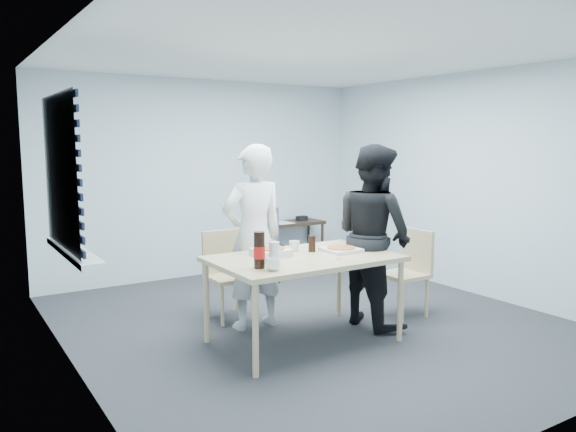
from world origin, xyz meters
TOP-DOWN VIEW (x-y plane):
  - room at (-2.20, 0.40)m, footprint 5.00×5.00m
  - dining_table at (-0.37, -0.38)m, footprint 1.61×1.02m
  - chair_far at (-0.64, 0.65)m, footprint 0.42×0.42m
  - chair_right at (1.01, -0.30)m, footprint 0.42×0.42m
  - person_white at (-0.55, 0.21)m, footprint 0.65×0.42m
  - person_black at (0.49, -0.32)m, footprint 0.47×0.86m
  - side_table at (1.18, 2.28)m, footprint 0.98×0.43m
  - stool at (0.40, 1.66)m, footprint 0.36×0.36m
  - backpack at (0.40, 1.65)m, footprint 0.33×0.24m
  - pizza_box_a at (-0.60, -0.20)m, footprint 0.29×0.29m
  - pizza_box_b at (0.04, -0.39)m, footprint 0.31×0.31m
  - mug_a at (-0.89, -0.71)m, footprint 0.17×0.17m
  - mug_b at (-0.31, -0.13)m, footprint 0.10×0.10m
  - cola_glass at (-0.19, -0.25)m, footprint 0.07×0.07m
  - soda_bottle at (-0.94, -0.58)m, footprint 0.09×0.09m
  - plastic_cups at (-0.81, -0.59)m, footprint 0.11×0.11m
  - rubber_band at (-0.18, -0.64)m, footprint 0.07×0.07m
  - papers at (1.03, 2.25)m, footprint 0.29×0.36m
  - black_box at (1.40, 2.30)m, footprint 0.17×0.14m

SIDE VIEW (x-z plane):
  - stool at x=0.40m, z-range 0.14..0.64m
  - chair_far at x=-0.64m, z-range 0.07..0.96m
  - chair_right at x=1.01m, z-range 0.07..0.96m
  - side_table at x=1.18m, z-range 0.25..0.90m
  - papers at x=1.03m, z-range 0.65..0.66m
  - black_box at x=1.40m, z-range 0.65..0.72m
  - dining_table at x=-0.37m, z-range 0.33..1.12m
  - backpack at x=0.40m, z-range 0.49..0.96m
  - rubber_band at x=-0.18m, z-range 0.78..0.79m
  - pizza_box_b at x=0.04m, z-range 0.78..0.83m
  - pizza_box_a at x=-0.60m, z-range 0.78..0.86m
  - mug_b at x=-0.31m, z-range 0.78..0.88m
  - mug_a at x=-0.89m, z-range 0.78..0.88m
  - cola_glass at x=-0.19m, z-range 0.78..0.93m
  - person_white at x=-0.55m, z-range 0.00..1.77m
  - person_black at x=0.49m, z-range 0.00..1.77m
  - plastic_cups at x=-0.81m, z-range 0.78..0.99m
  - soda_bottle at x=-0.94m, z-range 0.78..1.08m
  - room at x=-2.20m, z-range -1.06..3.94m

